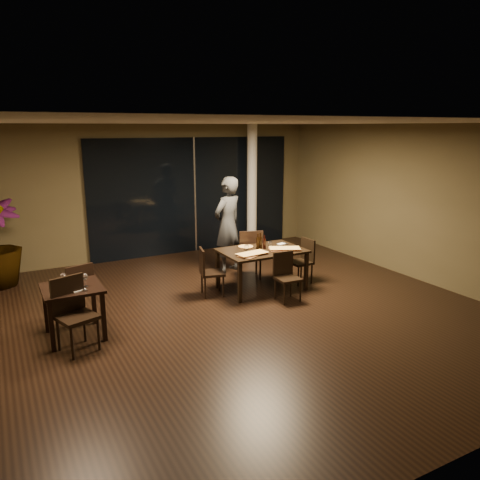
{
  "coord_description": "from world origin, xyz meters",
  "views": [
    {
      "loc": [
        -3.24,
        -6.3,
        2.94
      ],
      "look_at": [
        0.42,
        0.56,
        1.05
      ],
      "focal_mm": 35.0,
      "sensor_mm": 36.0,
      "label": 1
    }
  ],
  "objects_px": {
    "main_table": "(262,254)",
    "bottle_b": "(264,242)",
    "side_table": "(72,295)",
    "diner": "(228,225)",
    "bottle_c": "(260,241)",
    "chair_main_right": "(303,258)",
    "chair_main_near": "(286,274)",
    "bottle_a": "(258,241)",
    "chair_main_far": "(250,252)",
    "chair_side_far": "(78,289)",
    "chair_main_left": "(208,269)",
    "chair_side_near": "(73,310)"
  },
  "relations": [
    {
      "from": "chair_main_near",
      "to": "chair_side_near",
      "type": "height_order",
      "value": "chair_side_near"
    },
    {
      "from": "chair_main_left",
      "to": "diner",
      "type": "distance_m",
      "value": 1.56
    },
    {
      "from": "chair_main_right",
      "to": "chair_side_far",
      "type": "bearing_deg",
      "value": -93.97
    },
    {
      "from": "side_table",
      "to": "bottle_c",
      "type": "relative_size",
      "value": 2.72
    },
    {
      "from": "main_table",
      "to": "bottle_b",
      "type": "height_order",
      "value": "bottle_b"
    },
    {
      "from": "side_table",
      "to": "bottle_c",
      "type": "xyz_separation_m",
      "value": [
        3.42,
        0.58,
        0.27
      ]
    },
    {
      "from": "chair_main_far",
      "to": "chair_side_far",
      "type": "xyz_separation_m",
      "value": [
        -3.34,
        -0.57,
        -0.04
      ]
    },
    {
      "from": "chair_side_far",
      "to": "bottle_a",
      "type": "xyz_separation_m",
      "value": [
        3.2,
        0.04,
        0.38
      ]
    },
    {
      "from": "chair_main_near",
      "to": "chair_side_far",
      "type": "relative_size",
      "value": 0.9
    },
    {
      "from": "chair_main_near",
      "to": "chair_side_near",
      "type": "bearing_deg",
      "value": -173.58
    },
    {
      "from": "chair_main_near",
      "to": "bottle_b",
      "type": "bearing_deg",
      "value": 93.5
    },
    {
      "from": "side_table",
      "to": "diner",
      "type": "height_order",
      "value": "diner"
    },
    {
      "from": "side_table",
      "to": "bottle_c",
      "type": "distance_m",
      "value": 3.48
    },
    {
      "from": "chair_main_far",
      "to": "chair_side_far",
      "type": "relative_size",
      "value": 1.07
    },
    {
      "from": "chair_main_right",
      "to": "bottle_b",
      "type": "relative_size",
      "value": 3.39
    },
    {
      "from": "bottle_c",
      "to": "main_table",
      "type": "bearing_deg",
      "value": -101.93
    },
    {
      "from": "main_table",
      "to": "chair_side_far",
      "type": "height_order",
      "value": "chair_side_far"
    },
    {
      "from": "chair_side_far",
      "to": "chair_main_right",
      "type": "bearing_deg",
      "value": 162.97
    },
    {
      "from": "chair_main_left",
      "to": "main_table",
      "type": "bearing_deg",
      "value": -84.21
    },
    {
      "from": "side_table",
      "to": "chair_main_far",
      "type": "relative_size",
      "value": 0.8
    },
    {
      "from": "main_table",
      "to": "chair_side_near",
      "type": "relative_size",
      "value": 1.5
    },
    {
      "from": "main_table",
      "to": "bottle_b",
      "type": "bearing_deg",
      "value": 27.81
    },
    {
      "from": "chair_main_far",
      "to": "bottle_a",
      "type": "distance_m",
      "value": 0.64
    },
    {
      "from": "chair_main_near",
      "to": "bottle_a",
      "type": "bearing_deg",
      "value": 102.84
    },
    {
      "from": "chair_main_near",
      "to": "diner",
      "type": "distance_m",
      "value": 2.01
    },
    {
      "from": "chair_main_left",
      "to": "chair_side_near",
      "type": "relative_size",
      "value": 0.86
    },
    {
      "from": "side_table",
      "to": "chair_side_far",
      "type": "distance_m",
      "value": 0.57
    },
    {
      "from": "main_table",
      "to": "bottle_c",
      "type": "height_order",
      "value": "bottle_c"
    },
    {
      "from": "main_table",
      "to": "bottle_c",
      "type": "xyz_separation_m",
      "value": [
        0.02,
        0.08,
        0.22
      ]
    },
    {
      "from": "bottle_c",
      "to": "chair_side_near",
      "type": "bearing_deg",
      "value": -164.39
    },
    {
      "from": "chair_main_left",
      "to": "chair_side_far",
      "type": "height_order",
      "value": "chair_side_far"
    },
    {
      "from": "side_table",
      "to": "diner",
      "type": "bearing_deg",
      "value": 27.88
    },
    {
      "from": "chair_main_far",
      "to": "bottle_b",
      "type": "distance_m",
      "value": 0.65
    },
    {
      "from": "chair_side_far",
      "to": "bottle_a",
      "type": "distance_m",
      "value": 3.23
    },
    {
      "from": "diner",
      "to": "bottle_a",
      "type": "xyz_separation_m",
      "value": [
        0.02,
        -1.19,
        -0.09
      ]
    },
    {
      "from": "chair_main_far",
      "to": "bottle_c",
      "type": "bearing_deg",
      "value": 99.97
    },
    {
      "from": "main_table",
      "to": "diner",
      "type": "bearing_deg",
      "value": 92.84
    },
    {
      "from": "main_table",
      "to": "side_table",
      "type": "relative_size",
      "value": 1.88
    },
    {
      "from": "chair_main_right",
      "to": "chair_main_near",
      "type": "bearing_deg",
      "value": -55.45
    },
    {
      "from": "bottle_a",
      "to": "diner",
      "type": "bearing_deg",
      "value": 90.93
    },
    {
      "from": "side_table",
      "to": "bottle_a",
      "type": "bearing_deg",
      "value": 9.69
    },
    {
      "from": "chair_main_near",
      "to": "bottle_a",
      "type": "height_order",
      "value": "bottle_a"
    },
    {
      "from": "bottle_c",
      "to": "chair_side_far",
      "type": "bearing_deg",
      "value": -179.14
    },
    {
      "from": "chair_main_near",
      "to": "bottle_c",
      "type": "relative_size",
      "value": 2.85
    },
    {
      "from": "main_table",
      "to": "bottle_a",
      "type": "relative_size",
      "value": 5.13
    },
    {
      "from": "chair_main_right",
      "to": "chair_main_far",
      "type": "bearing_deg",
      "value": -131.28
    },
    {
      "from": "chair_main_right",
      "to": "chair_side_near",
      "type": "relative_size",
      "value": 0.85
    },
    {
      "from": "main_table",
      "to": "chair_side_near",
      "type": "distance_m",
      "value": 3.57
    },
    {
      "from": "chair_main_far",
      "to": "chair_side_near",
      "type": "distance_m",
      "value": 3.85
    },
    {
      "from": "bottle_b",
      "to": "chair_main_right",
      "type": "bearing_deg",
      "value": -5.89
    }
  ]
}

